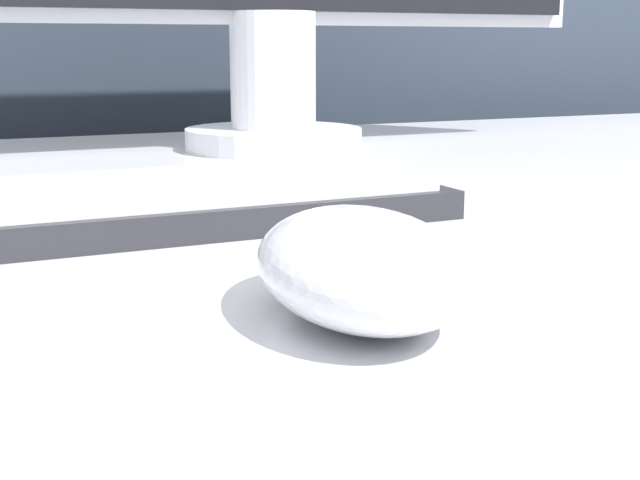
# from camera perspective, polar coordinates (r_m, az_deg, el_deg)

# --- Properties ---
(partition_panel) EXTENTS (5.00, 0.03, 1.01)m
(partition_panel) POSITION_cam_1_polar(r_m,az_deg,el_deg) (1.18, -13.83, -4.21)
(partition_panel) COLOR #333D4C
(partition_panel) RESTS_ON ground_plane
(computer_mouse_near) EXTENTS (0.09, 0.13, 0.04)m
(computer_mouse_near) POSITION_cam_1_polar(r_m,az_deg,el_deg) (0.32, 2.62, -1.60)
(computer_mouse_near) COLOR white
(computer_mouse_near) RESTS_ON desk
(keyboard) EXTENTS (0.41, 0.13, 0.02)m
(keyboard) POSITION_cam_1_polar(r_m,az_deg,el_deg) (0.49, -15.00, 1.91)
(keyboard) COLOR #28282D
(keyboard) RESTS_ON desk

